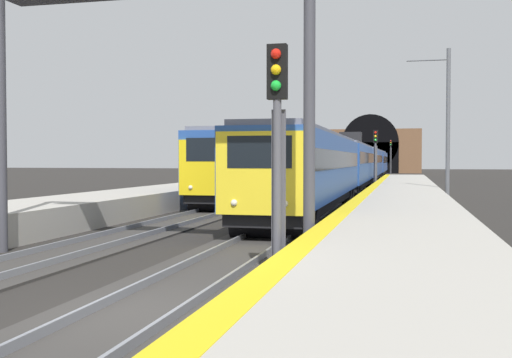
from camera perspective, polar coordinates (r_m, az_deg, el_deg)
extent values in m
plane|color=#282623|center=(10.32, -10.72, -12.27)|extent=(320.00, 320.00, 0.00)
cube|color=#ADA89E|center=(9.34, 12.80, -10.71)|extent=(112.00, 3.84, 0.97)
cube|color=yellow|center=(9.42, 2.52, -7.52)|extent=(112.00, 0.50, 0.01)
cube|color=#383533|center=(10.31, -10.72, -12.10)|extent=(160.00, 3.00, 0.06)
cube|color=gray|center=(10.60, -14.33, -11.17)|extent=(160.00, 0.07, 0.15)
cube|color=gray|center=(10.02, -6.90, -11.88)|extent=(160.00, 0.07, 0.15)
cube|color=#264C99|center=(27.74, 5.03, 1.16)|extent=(19.98, 2.80, 2.61)
cube|color=black|center=(27.74, 5.03, 1.79)|extent=(19.18, 2.83, 0.73)
cube|color=slate|center=(27.76, 5.04, 4.07)|extent=(19.38, 2.39, 0.20)
cube|color=black|center=(27.79, 5.02, -1.88)|extent=(19.58, 2.47, 0.47)
cylinder|color=black|center=(19.45, 1.34, -4.34)|extent=(0.85, 2.52, 0.85)
cylinder|color=black|center=(21.21, 2.36, -3.83)|extent=(0.85, 2.52, 0.85)
cylinder|color=black|center=(34.47, 6.65, -1.68)|extent=(0.85, 2.52, 0.85)
cylinder|color=black|center=(36.25, 6.99, -1.51)|extent=(0.85, 2.52, 0.85)
cube|color=yellow|center=(17.88, 0.34, 0.54)|extent=(0.13, 2.62, 2.43)
cube|color=black|center=(17.83, 0.30, 2.50)|extent=(0.05, 1.91, 0.94)
sphere|color=#F2EACC|center=(17.71, 2.67, -2.28)|extent=(0.20, 0.20, 0.20)
sphere|color=#F2EACC|center=(18.05, -2.03, -2.20)|extent=(0.20, 0.20, 0.20)
cube|color=#264C99|center=(48.15, 8.68, 1.41)|extent=(19.98, 2.80, 2.61)
cube|color=black|center=(48.15, 8.68, 1.93)|extent=(19.18, 2.83, 0.77)
cube|color=slate|center=(48.16, 8.69, 3.09)|extent=(19.38, 2.39, 0.20)
cube|color=black|center=(48.18, 8.67, -0.34)|extent=(19.58, 2.47, 0.47)
cylinder|color=black|center=(39.20, 7.58, -1.26)|extent=(0.85, 2.52, 0.85)
cylinder|color=black|center=(40.99, 7.83, -1.13)|extent=(0.85, 2.52, 0.85)
cylinder|color=black|center=(55.41, 9.29, -0.38)|extent=(0.85, 2.52, 0.85)
cylinder|color=black|center=(57.21, 9.42, -0.31)|extent=(0.85, 2.52, 0.85)
cube|color=#264C99|center=(68.64, 10.16, 1.51)|extent=(19.98, 2.80, 2.61)
cube|color=black|center=(68.64, 10.16, 1.84)|extent=(19.18, 2.83, 0.78)
cube|color=slate|center=(68.65, 10.16, 2.69)|extent=(19.38, 2.39, 0.20)
cube|color=black|center=(68.67, 10.15, 0.28)|extent=(19.58, 2.47, 0.47)
cylinder|color=black|center=(59.76, 9.66, -0.23)|extent=(0.85, 2.52, 0.85)
cylinder|color=black|center=(61.56, 9.77, -0.17)|extent=(0.85, 2.52, 0.85)
cylinder|color=black|center=(75.80, 10.46, 0.19)|extent=(0.85, 2.52, 0.85)
cylinder|color=black|center=(77.59, 10.53, 0.23)|extent=(0.85, 2.52, 0.85)
cube|color=#264C99|center=(89.16, 10.95, 1.57)|extent=(19.98, 2.80, 2.61)
cube|color=black|center=(89.16, 10.96, 1.76)|extent=(19.18, 2.83, 0.88)
cube|color=slate|center=(89.17, 10.96, 2.47)|extent=(19.38, 2.39, 0.20)
cube|color=black|center=(89.18, 10.95, 0.62)|extent=(19.58, 2.47, 0.47)
cylinder|color=black|center=(80.37, 10.68, 0.28)|extent=(0.85, 2.52, 0.85)
cylinder|color=black|center=(82.16, 10.74, 0.31)|extent=(0.85, 2.52, 0.85)
cylinder|color=black|center=(96.21, 11.13, 0.52)|extent=(0.85, 2.52, 0.85)
cylinder|color=black|center=(98.01, 11.17, 0.54)|extent=(0.85, 2.52, 0.85)
cube|color=black|center=(48.18, 8.69, 3.74)|extent=(1.31, 1.64, 0.90)
cube|color=#264C99|center=(37.01, 0.01, 1.58)|extent=(18.95, 2.79, 2.93)
cube|color=black|center=(37.01, 0.01, 2.20)|extent=(18.19, 2.82, 1.01)
cube|color=slate|center=(37.04, 0.01, 4.01)|extent=(18.38, 2.38, 0.20)
cube|color=black|center=(37.05, 0.01, -0.96)|extent=(18.57, 2.46, 0.47)
cylinder|color=black|center=(29.15, -3.75, -2.30)|extent=(0.85, 2.52, 0.85)
cylinder|color=black|center=(30.87, -2.76, -2.07)|extent=(0.85, 2.52, 0.85)
cylinder|color=black|center=(43.32, 1.99, -0.96)|extent=(0.85, 2.52, 0.85)
cylinder|color=black|center=(45.09, 2.44, -0.85)|extent=(0.85, 2.52, 0.85)
cube|color=yellow|center=(27.85, -4.54, 1.07)|extent=(0.13, 2.63, 2.51)
cube|color=black|center=(27.80, -4.58, 2.71)|extent=(0.04, 1.92, 1.06)
sphere|color=#F2EACC|center=(27.60, -3.09, -0.81)|extent=(0.20, 0.20, 0.20)
sphere|color=#F2EACC|center=(28.06, -6.04, -0.78)|extent=(0.20, 0.20, 0.20)
cube|color=#264C99|center=(56.07, 4.68, 1.65)|extent=(18.95, 2.79, 2.93)
cube|color=black|center=(56.07, 4.69, 1.92)|extent=(18.19, 2.82, 1.00)
cube|color=slate|center=(56.09, 4.69, 3.25)|extent=(18.38, 2.38, 0.20)
cube|color=black|center=(56.10, 4.68, -0.03)|extent=(18.57, 2.46, 0.47)
cylinder|color=black|center=(47.93, 3.16, -0.69)|extent=(0.85, 2.52, 0.85)
cylinder|color=black|center=(49.70, 3.53, -0.61)|extent=(0.85, 2.52, 0.85)
cylinder|color=black|center=(62.53, 5.59, -0.12)|extent=(0.85, 2.52, 0.85)
cylinder|color=black|center=(64.32, 5.81, -0.07)|extent=(0.85, 2.52, 0.85)
cube|color=#264C99|center=(75.31, 6.98, 1.68)|extent=(18.95, 2.79, 2.93)
cube|color=black|center=(75.31, 6.98, 2.03)|extent=(18.19, 2.82, 1.00)
cube|color=slate|center=(75.32, 6.98, 2.87)|extent=(18.38, 2.38, 0.20)
cube|color=black|center=(75.33, 6.97, 0.43)|extent=(18.57, 2.46, 0.47)
cylinder|color=black|center=(67.15, 6.18, 0.01)|extent=(0.85, 2.52, 0.85)
cylinder|color=black|center=(68.93, 6.37, 0.06)|extent=(0.85, 2.52, 0.85)
cylinder|color=black|center=(81.75, 7.48, 0.32)|extent=(0.85, 2.52, 0.85)
cylinder|color=black|center=(83.54, 7.61, 0.35)|extent=(0.85, 2.52, 0.85)
cube|color=black|center=(56.10, 4.69, 3.81)|extent=(1.30, 1.65, 0.90)
cylinder|color=#4C4C54|center=(11.96, 1.96, -1.43)|extent=(0.16, 0.16, 3.66)
cube|color=black|center=(12.05, 1.97, 9.82)|extent=(0.20, 0.38, 1.05)
cube|color=#4C4C54|center=(12.09, 2.10, -1.39)|extent=(0.04, 0.28, 3.29)
sphere|color=red|center=(11.98, 1.85, 11.44)|extent=(0.20, 0.20, 0.20)
sphere|color=yellow|center=(11.93, 1.85, 10.02)|extent=(0.20, 0.20, 0.20)
sphere|color=green|center=(11.89, 1.84, 8.59)|extent=(0.20, 0.20, 0.20)
cylinder|color=#4C4C54|center=(51.38, 10.92, 1.12)|extent=(0.16, 0.16, 3.85)
cube|color=black|center=(51.41, 10.94, 3.85)|extent=(0.20, 0.38, 1.05)
cube|color=#4C4C54|center=(51.52, 10.93, 1.12)|extent=(0.04, 0.28, 3.47)
sphere|color=red|center=(51.29, 10.93, 4.22)|extent=(0.20, 0.20, 0.20)
sphere|color=yellow|center=(51.28, 10.93, 3.88)|extent=(0.20, 0.20, 0.20)
sphere|color=green|center=(51.27, 10.93, 3.55)|extent=(0.20, 0.20, 0.20)
cylinder|color=#38383D|center=(103.60, 12.28, 1.67)|extent=(0.16, 0.16, 4.71)
cube|color=black|center=(103.63, 12.29, 3.26)|extent=(0.20, 0.38, 1.05)
cube|color=#38383D|center=(103.74, 12.28, 1.67)|extent=(0.04, 0.28, 4.24)
sphere|color=red|center=(103.51, 12.29, 3.44)|extent=(0.20, 0.20, 0.20)
sphere|color=yellow|center=(103.51, 12.29, 3.28)|extent=(0.20, 0.20, 0.20)
sphere|color=green|center=(103.50, 12.29, 3.11)|extent=(0.20, 0.20, 0.20)
cylinder|color=#3F3F47|center=(18.09, -22.41, 5.05)|extent=(0.28, 0.28, 7.15)
cylinder|color=#3F3F47|center=(14.82, 4.93, 5.93)|extent=(0.28, 0.28, 7.15)
cube|color=brown|center=(117.51, 10.49, 2.54)|extent=(2.49, 18.45, 8.18)
cube|color=black|center=(116.20, 10.45, 1.94)|extent=(0.12, 10.33, 5.72)
cylinder|color=black|center=(116.25, 10.46, 3.35)|extent=(0.12, 10.33, 10.33)
cylinder|color=#595B60|center=(35.10, 17.25, 4.56)|extent=(0.22, 0.22, 8.49)
cylinder|color=#595B60|center=(35.42, 15.49, 10.48)|extent=(0.08, 2.21, 0.08)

